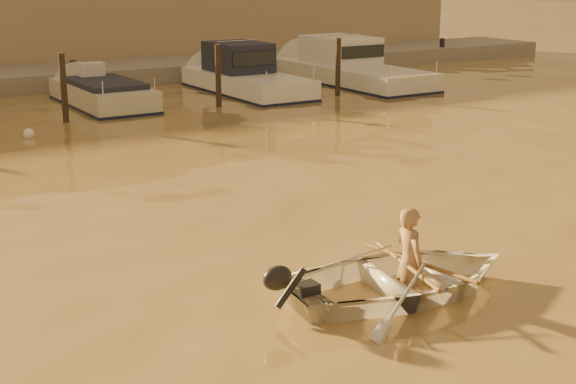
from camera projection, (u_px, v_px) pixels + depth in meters
ground_plane at (350, 264)px, 12.23m from camera, size 160.00×160.00×0.00m
dinghy at (403, 278)px, 11.03m from camera, size 3.65×2.80×0.70m
person at (409, 261)px, 11.01m from camera, size 0.43×0.60×1.53m
outboard_motor at (305, 293)px, 10.40m from camera, size 0.94×0.50×0.70m
oar_port at (418, 263)px, 11.09m from camera, size 0.26×2.10×0.13m
oar_starboard at (406, 265)px, 11.00m from camera, size 0.65×2.03×0.13m
moored_boat_3 at (103, 99)px, 26.12m from camera, size 2.04×5.89×0.95m
moored_boat_4 at (247, 75)px, 28.73m from camera, size 2.28×7.01×1.75m
moored_boat_5 at (351, 67)px, 31.09m from camera, size 2.57×8.52×1.75m
piling_2 at (64, 91)px, 23.18m from camera, size 0.18×0.18×2.20m
piling_3 at (218, 79)px, 25.71m from camera, size 0.18×0.18×2.20m
piling_4 at (338, 70)px, 28.10m from camera, size 0.18×0.18×2.20m
fender_c at (29, 134)px, 21.23m from camera, size 0.30×0.30×0.30m
fender_d at (153, 108)px, 25.09m from camera, size 0.30×0.30×0.30m
fender_e at (314, 96)px, 27.52m from camera, size 0.30×0.30×0.30m
quay at (9, 85)px, 29.79m from camera, size 52.00×4.00×1.00m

